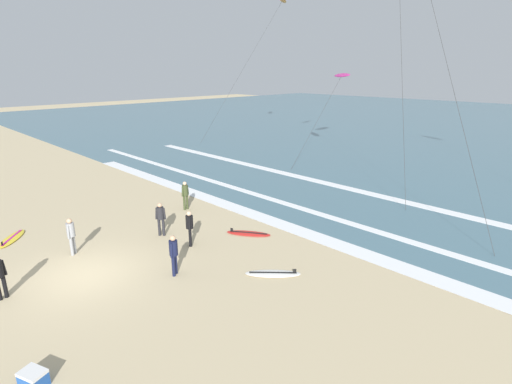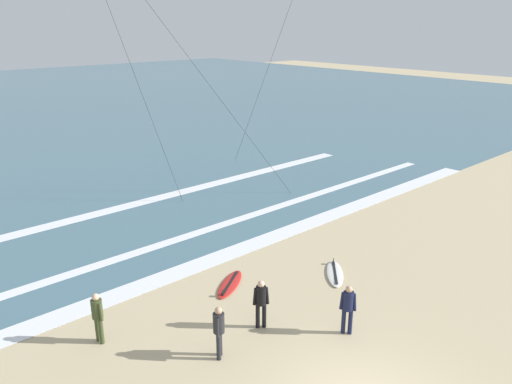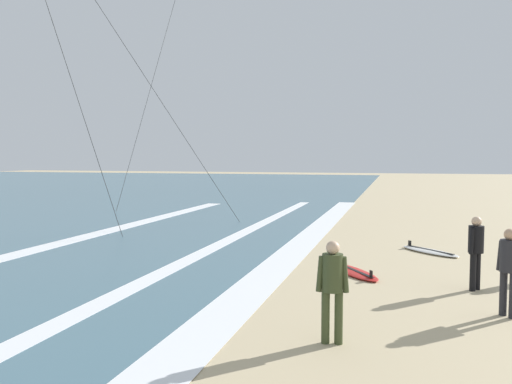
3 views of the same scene
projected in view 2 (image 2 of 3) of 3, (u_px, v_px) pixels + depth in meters
wave_foam_shoreline at (205, 263)px, 19.57m from camera, size 38.73×1.00×0.01m
wave_foam_mid_break at (105, 263)px, 19.54m from camera, size 43.22×0.55×0.01m
wave_foam_outer_break at (52, 225)px, 23.11m from camera, size 38.91×0.80×0.01m
surfer_foreground_main at (261, 300)px, 15.17m from camera, size 0.47×0.36×1.60m
surfer_background_far at (219, 328)px, 13.79m from camera, size 0.44×0.41×1.60m
surfer_left_near at (348, 305)px, 14.88m from camera, size 0.36×0.47×1.60m
surfer_mid_group at (97, 313)px, 14.46m from camera, size 0.32×0.51×1.60m
surfboard_near_water at (230, 284)px, 17.92m from camera, size 2.08×1.66×0.25m
surfboard_right_spare at (335, 273)px, 18.67m from camera, size 1.93×1.89×0.25m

